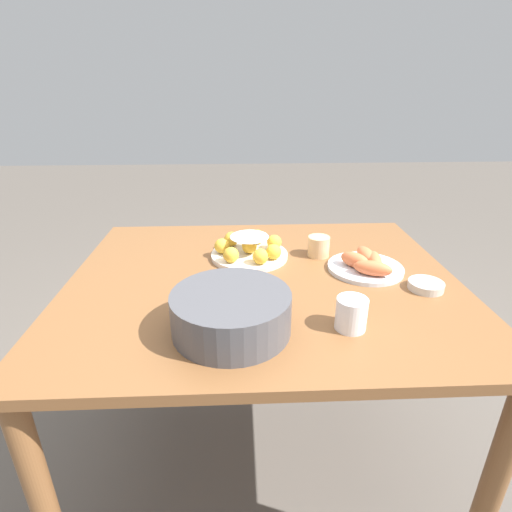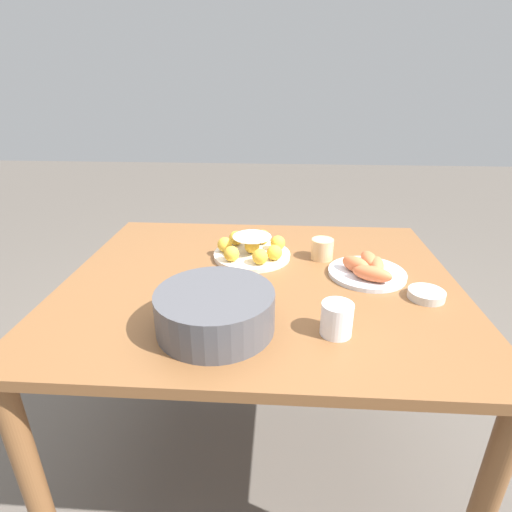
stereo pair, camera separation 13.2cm
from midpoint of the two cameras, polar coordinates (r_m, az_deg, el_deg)
name	(u,v)px [view 2 (the right image)]	position (r m, az deg, el deg)	size (l,w,h in m)	color
ground_plane	(260,454)	(1.76, 2.92, -26.48)	(12.00, 12.00, 0.00)	#5B544C
dining_table	(260,306)	(1.31, 3.53, -7.24)	(1.22, 1.01, 0.78)	brown
cake_plate	(252,249)	(1.39, 2.15, 0.97)	(0.27, 0.27, 0.09)	silver
serving_bowl	(215,309)	(0.99, -2.05, -7.74)	(0.29, 0.29, 0.10)	#4C4C51
sauce_bowl	(426,294)	(1.27, 25.97, -4.99)	(0.10, 0.10, 0.02)	beige
seafood_platter	(368,269)	(1.33, 18.42, -1.90)	(0.24, 0.24, 0.06)	silver
cup_near	(322,249)	(1.41, 12.09, 0.92)	(0.08, 0.08, 0.07)	#DBB27F
cup_far	(337,319)	(1.01, 15.19, -8.79)	(0.08, 0.08, 0.08)	white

